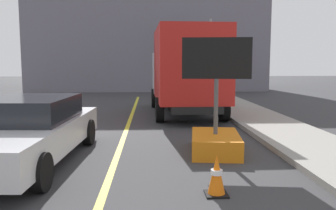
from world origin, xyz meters
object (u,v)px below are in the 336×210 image
object	(u,v)px
arrow_board_trailer	(216,133)
traffic_cone_mid_lane	(217,175)
pickup_car	(28,130)
highway_guide_sign	(198,43)
box_truck	(186,70)

from	to	relation	value
arrow_board_trailer	traffic_cone_mid_lane	world-z (taller)	arrow_board_trailer
pickup_car	highway_guide_sign	bearing A→B (deg)	70.01
pickup_car	highway_guide_sign	distance (m)	17.09
arrow_board_trailer	pickup_car	xyz separation A→B (m)	(-4.13, -0.61, 0.22)
pickup_car	highway_guide_sign	world-z (taller)	highway_guide_sign
box_truck	traffic_cone_mid_lane	distance (m)	9.09
pickup_car	traffic_cone_mid_lane	size ratio (longest dim) A/B	7.86
box_truck	traffic_cone_mid_lane	xyz separation A→B (m)	(-0.39, -8.95, -1.52)
box_truck	highway_guide_sign	xyz separation A→B (m)	(1.72, 8.99, 1.58)
pickup_car	arrow_board_trailer	bearing A→B (deg)	8.38
box_truck	traffic_cone_mid_lane	bearing A→B (deg)	-92.52
arrow_board_trailer	pickup_car	distance (m)	4.18
arrow_board_trailer	traffic_cone_mid_lane	bearing A→B (deg)	-100.06
highway_guide_sign	traffic_cone_mid_lane	size ratio (longest dim) A/B	7.51
pickup_car	traffic_cone_mid_lane	world-z (taller)	pickup_car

